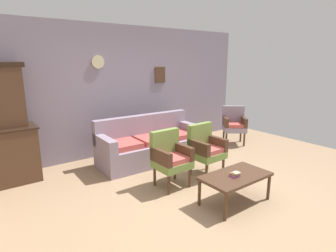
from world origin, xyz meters
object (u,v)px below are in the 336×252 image
at_px(armchair_near_cabinet, 206,147).
at_px(coffee_table, 235,178).
at_px(wingback_chair_by_fireplace, 234,123).
at_px(book_stack_on_table, 235,174).
at_px(floral_couch, 150,145).
at_px(armchair_by_doorway, 170,156).
at_px(side_cabinet, 0,157).

bearing_deg(armchair_near_cabinet, coffee_table, -110.34).
bearing_deg(wingback_chair_by_fireplace, coffee_table, -139.22).
distance_m(wingback_chair_by_fireplace, book_stack_on_table, 3.01).
height_order(floral_couch, coffee_table, floral_couch).
height_order(armchair_near_cabinet, book_stack_on_table, armchair_near_cabinet).
distance_m(armchair_by_doorway, wingback_chair_by_fireplace, 2.81).
relative_size(coffee_table, book_stack_on_table, 7.75).
distance_m(floral_couch, coffee_table, 2.13).
distance_m(side_cabinet, coffee_table, 3.70).
bearing_deg(coffee_table, floral_couch, 91.32).
xyz_separation_m(floral_couch, armchair_by_doorway, (-0.36, -1.15, 0.17)).
bearing_deg(floral_couch, side_cabinet, 168.32).
xyz_separation_m(armchair_by_doorway, armchair_near_cabinet, (0.77, -0.01, 0.00)).
bearing_deg(floral_couch, book_stack_on_table, -89.97).
height_order(side_cabinet, coffee_table, side_cabinet).
distance_m(side_cabinet, book_stack_on_table, 3.69).
xyz_separation_m(side_cabinet, wingback_chair_by_fireplace, (4.82, -0.72, 0.03)).
bearing_deg(side_cabinet, floral_couch, -11.68).
bearing_deg(wingback_chair_by_fireplace, side_cabinet, 171.46).
relative_size(armchair_by_doorway, coffee_table, 0.90).
distance_m(side_cabinet, floral_couch, 2.59).
relative_size(armchair_by_doorway, wingback_chair_by_fireplace, 1.00).
distance_m(armchair_by_doorway, book_stack_on_table, 1.08).
bearing_deg(book_stack_on_table, side_cabinet, 133.30).
distance_m(armchair_near_cabinet, coffee_table, 1.05).
xyz_separation_m(coffee_table, book_stack_on_table, (-0.05, -0.03, 0.07)).
height_order(armchair_by_doorway, book_stack_on_table, armchair_by_doorway).
bearing_deg(wingback_chair_by_fireplace, book_stack_on_table, -139.41).
height_order(wingback_chair_by_fireplace, book_stack_on_table, wingback_chair_by_fireplace).
distance_m(side_cabinet, wingback_chair_by_fireplace, 4.87).
relative_size(side_cabinet, armchair_by_doorway, 1.28).
bearing_deg(armchair_near_cabinet, book_stack_on_table, -112.20).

